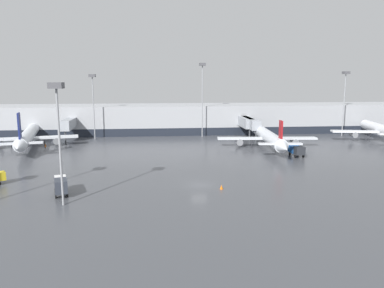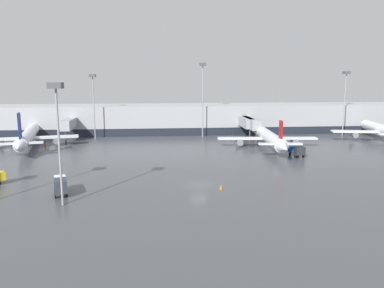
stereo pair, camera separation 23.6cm
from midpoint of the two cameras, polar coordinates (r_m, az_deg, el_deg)
ground_plane at (r=61.96m, az=1.17°, el=-6.26°), size 320.00×320.00×0.00m
terminal_building at (r=121.82m, az=-2.14°, el=3.89°), size 160.00×29.80×9.00m
parked_jet_0 at (r=104.52m, az=-23.64°, el=1.13°), size 24.78×39.23×9.92m
parked_jet_1 at (r=97.80m, az=11.45°, el=1.18°), size 25.52×39.25×8.27m
parked_jet_2 at (r=115.95m, az=27.15°, el=1.90°), size 27.37×31.62×10.00m
service_truck_0 at (r=87.29m, az=15.74°, el=-0.88°), size 2.37×4.92×2.45m
service_truck_1 at (r=59.76m, az=-19.31°, el=-5.85°), size 2.93×5.04×2.59m
traffic_cone_0 at (r=103.76m, az=-21.35°, el=-0.15°), size 0.48×0.48×0.73m
traffic_cone_2 at (r=59.80m, az=4.56°, el=-6.55°), size 0.50×0.50×0.68m
traffic_cone_4 at (r=90.96m, az=15.87°, el=-1.21°), size 0.49×0.49×0.61m
apron_light_mast_0 at (r=123.02m, az=22.42°, el=8.23°), size 1.80×1.80×19.47m
apron_light_mast_1 at (r=111.15m, az=-14.78°, el=8.21°), size 1.80×1.80×18.53m
apron_light_mast_2 at (r=52.88m, az=-19.77°, el=5.14°), size 1.80×1.80×16.79m
apron_light_mast_4 at (r=111.58m, az=1.70°, el=9.68°), size 1.80×1.80×21.84m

